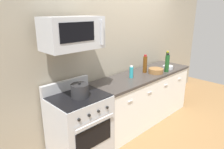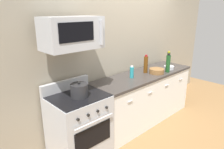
{
  "view_description": "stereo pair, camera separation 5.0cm",
  "coord_description": "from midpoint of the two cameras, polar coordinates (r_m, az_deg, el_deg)",
  "views": [
    {
      "loc": [
        -2.92,
        -2.15,
        2.03
      ],
      "look_at": [
        -0.86,
        -0.05,
        1.1
      ],
      "focal_mm": 33.33,
      "sensor_mm": 36.0,
      "label": 1
    },
    {
      "loc": [
        -2.89,
        -2.19,
        2.03
      ],
      "look_at": [
        -0.86,
        -0.05,
        1.1
      ],
      "focal_mm": 33.33,
      "sensor_mm": 36.0,
      "label": 2
    }
  ],
  "objects": [
    {
      "name": "bottle_dish_soap",
      "position": [
        3.51,
        5.85,
        0.64
      ],
      "size": [
        0.07,
        0.07,
        0.21
      ],
      "color": "teal",
      "rests_on": "countertop_slab"
    },
    {
      "name": "stockpot",
      "position": [
        2.77,
        -8.44,
        -4.36
      ],
      "size": [
        0.23,
        0.23,
        0.21
      ],
      "color": "#262628",
      "rests_on": "range_oven"
    },
    {
      "name": "microwave",
      "position": [
        2.67,
        -10.39,
        11.13
      ],
      "size": [
        0.74,
        0.44,
        0.4
      ],
      "color": "#B7BABF"
    },
    {
      "name": "bottle_wine_amber",
      "position": [
        3.82,
        9.62,
        2.78
      ],
      "size": [
        0.07,
        0.07,
        0.33
      ],
      "color": "#59330F",
      "rests_on": "countertop_slab"
    },
    {
      "name": "bowl_steel_prep",
      "position": [
        4.19,
        15.69,
        1.89
      ],
      "size": [
        0.19,
        0.19,
        0.06
      ],
      "color": "#B2B5BA",
      "rests_on": "countertop_slab"
    },
    {
      "name": "back_wall",
      "position": [
        3.95,
        4.87,
        7.47
      ],
      "size": [
        5.25,
        0.1,
        2.7
      ],
      "primitive_type": "cube",
      "color": "#9E937F",
      "rests_on": "ground_plane"
    },
    {
      "name": "range_oven",
      "position": [
        3.05,
        -8.57,
        -13.61
      ],
      "size": [
        0.76,
        0.69,
        1.07
      ],
      "color": "#B7BABF",
      "rests_on": "ground_plane"
    },
    {
      "name": "bottle_wine_green",
      "position": [
        3.95,
        15.48,
        2.96
      ],
      "size": [
        0.08,
        0.08,
        0.35
      ],
      "color": "#19471E",
      "rests_on": "countertop_slab"
    },
    {
      "name": "counter_unit",
      "position": [
        3.95,
        9.01,
        -6.17
      ],
      "size": [
        2.16,
        0.66,
        0.92
      ],
      "color": "white",
      "rests_on": "ground_plane"
    },
    {
      "name": "bowl_wooden_salad",
      "position": [
        3.85,
        12.52,
        1.0
      ],
      "size": [
        0.27,
        0.27,
        0.08
      ],
      "color": "brown",
      "rests_on": "countertop_slab"
    },
    {
      "name": "bottle_olive_oil",
      "position": [
        4.46,
        15.53,
        4.25
      ],
      "size": [
        0.06,
        0.06,
        0.29
      ],
      "color": "#385114",
      "rests_on": "countertop_slab"
    },
    {
      "name": "ground_plane",
      "position": [
        4.16,
        8.69,
        -11.99
      ],
      "size": [
        6.3,
        6.3,
        0.0
      ],
      "primitive_type": "plane",
      "color": "olive"
    }
  ]
}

